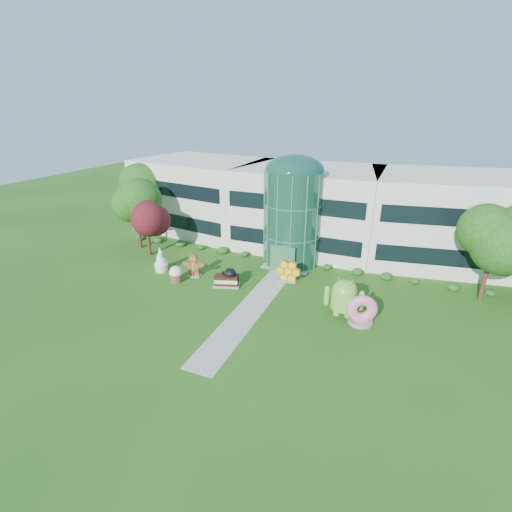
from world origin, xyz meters
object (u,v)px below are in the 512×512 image
at_px(android_black, 230,275).
at_px(gingerbread, 194,265).
at_px(donut, 362,309).
at_px(android_green, 344,295).

bearing_deg(android_black, gingerbread, 170.73).
distance_m(android_black, gingerbread, 4.29).
distance_m(donut, gingerbread, 16.80).
bearing_deg(gingerbread, android_black, -15.18).
xyz_separation_m(android_green, gingerbread, (-15.11, 1.81, -0.67)).
bearing_deg(gingerbread, donut, -17.41).
xyz_separation_m(android_green, donut, (1.52, -0.53, -0.61)).
relative_size(donut, gingerbread, 0.98).
distance_m(android_green, android_black, 10.97).
height_order(android_green, donut, android_green).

